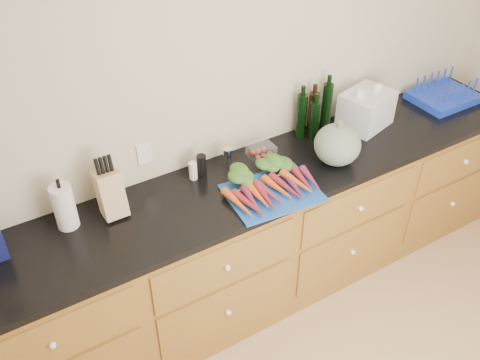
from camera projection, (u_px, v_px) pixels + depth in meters
wall_back at (237, 93)px, 3.01m from camera, size 4.10×0.05×2.60m
cabinets at (265, 237)px, 3.31m from camera, size 3.60×0.64×0.90m
countertop at (267, 177)px, 3.02m from camera, size 3.64×0.62×0.04m
cutting_board at (272, 193)px, 2.87m from camera, size 0.52×0.41×0.01m
carrots at (268, 183)px, 2.88m from camera, size 0.47×0.35×0.07m
squash at (337, 145)px, 3.03m from camera, size 0.27×0.27×0.24m
paper_towel at (64, 207)px, 2.60m from camera, size 0.11×0.11×0.24m
knife_block at (110, 193)px, 2.68m from camera, size 0.12×0.12×0.24m
grinder_salt at (193, 171)px, 2.95m from camera, size 0.05×0.05×0.11m
grinder_pepper at (202, 166)px, 2.96m from camera, size 0.05×0.05×0.13m
canister_chrome at (228, 158)px, 3.03m from camera, size 0.05×0.05×0.12m
tomato_box at (261, 151)px, 3.13m from camera, size 0.15×0.12×0.07m
bottles at (314, 114)px, 3.26m from camera, size 0.26×0.13×0.31m
grocery_bag at (366, 109)px, 3.36m from camera, size 0.36×0.32×0.23m
dish_rack at (443, 95)px, 3.65m from camera, size 0.42×0.33×0.17m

